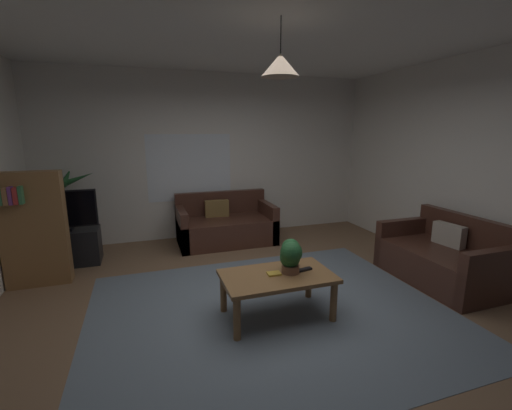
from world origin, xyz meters
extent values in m
cube|color=brown|center=(0.00, 0.00, -0.01)|extent=(5.65, 5.42, 0.02)
cube|color=slate|center=(0.00, -0.20, 0.00)|extent=(3.68, 2.98, 0.01)
cube|color=silver|center=(0.00, 2.74, 1.41)|extent=(5.77, 0.06, 2.83)
cube|color=silver|center=(2.86, 0.00, 1.41)|extent=(0.06, 5.42, 2.83)
cube|color=white|center=(0.00, 0.00, 2.84)|extent=(5.65, 5.42, 0.02)
cube|color=white|center=(-0.40, 2.71, 1.23)|extent=(1.43, 0.01, 1.13)
cube|color=#47281E|center=(0.10, 2.17, 0.21)|extent=(1.59, 0.87, 0.42)
cube|color=#47281E|center=(0.10, 2.55, 0.62)|extent=(1.59, 0.12, 0.40)
cube|color=#47281E|center=(-0.63, 2.17, 0.32)|extent=(0.12, 0.87, 0.64)
cube|color=#47281E|center=(0.83, 2.17, 0.32)|extent=(0.12, 0.87, 0.64)
cube|color=brown|center=(-0.01, 2.37, 0.56)|extent=(0.41, 0.15, 0.28)
cube|color=#47281E|center=(2.29, -0.15, 0.21)|extent=(0.87, 1.44, 0.42)
cube|color=#47281E|center=(2.67, -0.15, 0.62)|extent=(0.12, 1.44, 0.40)
cube|color=#47281E|center=(2.29, 0.51, 0.32)|extent=(0.87, 0.12, 0.64)
cube|color=#47281E|center=(2.29, -0.81, 0.32)|extent=(0.87, 0.12, 0.64)
cube|color=#B7AD9E|center=(2.49, -0.05, 0.56)|extent=(0.16, 0.41, 0.28)
cube|color=olive|center=(0.03, -0.28, 0.44)|extent=(1.11, 0.65, 0.04)
cylinder|color=olive|center=(-0.46, -0.54, 0.21)|extent=(0.07, 0.07, 0.42)
cylinder|color=olive|center=(0.53, -0.54, 0.21)|extent=(0.07, 0.07, 0.42)
cylinder|color=olive|center=(-0.46, -0.01, 0.21)|extent=(0.07, 0.07, 0.42)
cylinder|color=olive|center=(0.53, -0.01, 0.21)|extent=(0.07, 0.07, 0.42)
cube|color=gold|center=(0.00, -0.27, 0.47)|extent=(0.14, 0.11, 0.02)
cube|color=black|center=(0.33, -0.27, 0.47)|extent=(0.17, 0.08, 0.02)
cylinder|color=brown|center=(0.18, -0.28, 0.50)|extent=(0.18, 0.18, 0.08)
sphere|color=#235B2D|center=(0.18, -0.26, 0.61)|extent=(0.21, 0.21, 0.21)
sphere|color=#235B2D|center=(0.17, -0.30, 0.68)|extent=(0.22, 0.22, 0.22)
sphere|color=#235B2D|center=(0.18, -0.25, 0.71)|extent=(0.18, 0.18, 0.18)
cube|color=black|center=(-2.28, 1.96, 0.25)|extent=(0.90, 0.44, 0.50)
cube|color=black|center=(-2.28, 1.94, 0.81)|extent=(0.92, 0.05, 0.52)
cube|color=black|center=(-2.28, 1.91, 0.81)|extent=(0.88, 0.00, 0.48)
cube|color=black|center=(-2.28, 1.94, 0.52)|extent=(0.24, 0.16, 0.04)
cylinder|color=#B77051|center=(-2.32, 2.44, 0.15)|extent=(0.32, 0.32, 0.30)
cylinder|color=brown|center=(-2.32, 2.44, 0.69)|extent=(0.05, 0.05, 0.78)
cone|color=#235B2D|center=(-2.10, 2.42, 1.16)|extent=(0.48, 0.15, 0.26)
cone|color=#235B2D|center=(-2.27, 2.61, 1.18)|extent=(0.18, 0.41, 0.31)
cone|color=#235B2D|center=(-2.51, 2.54, 1.17)|extent=(0.43, 0.33, 0.31)
cone|color=#235B2D|center=(-2.46, 2.31, 1.20)|extent=(0.35, 0.35, 0.37)
cone|color=#235B2D|center=(-2.28, 2.20, 1.18)|extent=(0.16, 0.52, 0.31)
cube|color=olive|center=(-2.46, 1.35, 0.70)|extent=(0.70, 0.22, 1.40)
cube|color=#387247|center=(-2.69, 1.23, 1.14)|extent=(0.03, 0.16, 0.19)
cube|color=#99663F|center=(-2.64, 1.23, 1.15)|extent=(0.05, 0.16, 0.19)
cube|color=#72387F|center=(-2.59, 1.23, 1.15)|extent=(0.04, 0.16, 0.20)
cube|color=#B22D2D|center=(-2.54, 1.23, 1.15)|extent=(0.05, 0.16, 0.19)
cube|color=#387247|center=(-2.50, 1.23, 1.15)|extent=(0.04, 0.16, 0.20)
cylinder|color=black|center=(0.03, -0.28, 2.67)|extent=(0.01, 0.01, 0.30)
cone|color=tan|center=(0.03, -0.28, 2.43)|extent=(0.34, 0.34, 0.19)
camera|label=1|loc=(-1.18, -3.23, 1.87)|focal=23.99mm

